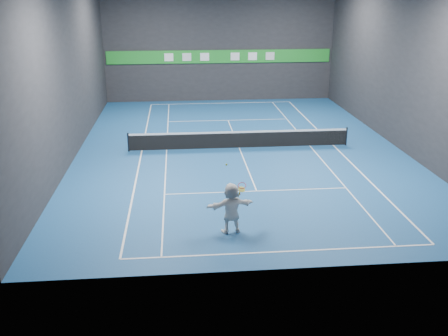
{
  "coord_description": "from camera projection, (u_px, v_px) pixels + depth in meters",
  "views": [
    {
      "loc": [
        -3.38,
        -26.82,
        8.54
      ],
      "look_at": [
        -1.56,
        -7.37,
        1.5
      ],
      "focal_mm": 40.0,
      "sensor_mm": 36.0,
      "label": 1
    }
  ],
  "objects": [
    {
      "name": "tennis_ball",
      "position": [
        226.0,
        165.0,
        17.76
      ],
      "size": [
        0.07,
        0.07,
        0.07
      ],
      "primitive_type": "sphere",
      "color": "yellow",
      "rests_on": "player"
    },
    {
      "name": "service_line_far",
      "position": [
        228.0,
        120.0,
        34.31
      ],
      "size": [
        8.23,
        0.06,
        0.01
      ],
      "primitive_type": "cube",
      "color": "white",
      "rests_on": "ground"
    },
    {
      "name": "wall_right",
      "position": [
        401.0,
        66.0,
        27.58
      ],
      "size": [
        0.1,
        26.0,
        9.0
      ],
      "primitive_type": "cube",
      "color": "#252527",
      "rests_on": "ground"
    },
    {
      "name": "ground",
      "position": [
        239.0,
        148.0,
        28.32
      ],
      "size": [
        26.0,
        26.0,
        0.0
      ],
      "primitive_type": "plane",
      "color": "navy",
      "rests_on": "ground"
    },
    {
      "name": "wall_back",
      "position": [
        220.0,
        43.0,
        38.97
      ],
      "size": [
        18.0,
        0.1,
        9.0
      ],
      "primitive_type": "cube",
      "color": "#252527",
      "rests_on": "ground"
    },
    {
      "name": "sideline_doubles_right",
      "position": [
        334.0,
        146.0,
        28.8
      ],
      "size": [
        0.08,
        23.78,
        0.01
      ],
      "primitive_type": "cube",
      "color": "white",
      "rests_on": "ground"
    },
    {
      "name": "baseline_near",
      "position": [
        281.0,
        252.0,
        17.18
      ],
      "size": [
        10.98,
        0.08,
        0.01
      ],
      "primitive_type": "cube",
      "color": "white",
      "rests_on": "ground"
    },
    {
      "name": "center_service_line",
      "position": [
        239.0,
        148.0,
        28.32
      ],
      "size": [
        0.06,
        12.8,
        0.01
      ],
      "primitive_type": "cube",
      "color": "white",
      "rests_on": "ground"
    },
    {
      "name": "sideline_singles_right",
      "position": [
        310.0,
        146.0,
        28.68
      ],
      "size": [
        0.06,
        23.78,
        0.01
      ],
      "primitive_type": "cube",
      "color": "white",
      "rests_on": "ground"
    },
    {
      "name": "sideline_singles_left",
      "position": [
        167.0,
        150.0,
        27.96
      ],
      "size": [
        0.06,
        23.78,
        0.01
      ],
      "primitive_type": "cube",
      "color": "white",
      "rests_on": "ground"
    },
    {
      "name": "wall_front",
      "position": [
        295.0,
        135.0,
        14.62
      ],
      "size": [
        18.0,
        0.1,
        9.0
      ],
      "primitive_type": "cube",
      "color": "#252527",
      "rests_on": "ground"
    },
    {
      "name": "service_line_near",
      "position": [
        257.0,
        191.0,
        22.32
      ],
      "size": [
        8.23,
        0.06,
        0.01
      ],
      "primitive_type": "cube",
      "color": "white",
      "rests_on": "ground"
    },
    {
      "name": "wall_left",
      "position": [
        69.0,
        71.0,
        26.01
      ],
      "size": [
        0.1,
        26.0,
        9.0
      ],
      "primitive_type": "cube",
      "color": "#252527",
      "rests_on": "ground"
    },
    {
      "name": "tennis_net",
      "position": [
        239.0,
        139.0,
        28.14
      ],
      "size": [
        12.5,
        0.1,
        1.07
      ],
      "color": "black",
      "rests_on": "ground"
    },
    {
      "name": "sponsor_banner",
      "position": [
        220.0,
        57.0,
        39.25
      ],
      "size": [
        17.64,
        0.11,
        1.0
      ],
      "color": "green",
      "rests_on": "wall_back"
    },
    {
      "name": "baseline_far",
      "position": [
        221.0,
        103.0,
        39.45
      ],
      "size": [
        10.98,
        0.08,
        0.01
      ],
      "primitive_type": "cube",
      "color": "white",
      "rests_on": "ground"
    },
    {
      "name": "player",
      "position": [
        231.0,
        208.0,
        18.27
      ],
      "size": [
        1.87,
        0.9,
        1.94
      ],
      "primitive_type": "imported",
      "rotation": [
        0.0,
        0.0,
        3.33
      ],
      "color": "white",
      "rests_on": "ground"
    },
    {
      "name": "sideline_doubles_left",
      "position": [
        142.0,
        151.0,
        27.84
      ],
      "size": [
        0.08,
        23.78,
        0.01
      ],
      "primitive_type": "cube",
      "color": "white",
      "rests_on": "ground"
    },
    {
      "name": "tennis_racket",
      "position": [
        242.0,
        187.0,
        18.08
      ],
      "size": [
        0.42,
        0.37,
        0.59
      ],
      "color": "red",
      "rests_on": "player"
    }
  ]
}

